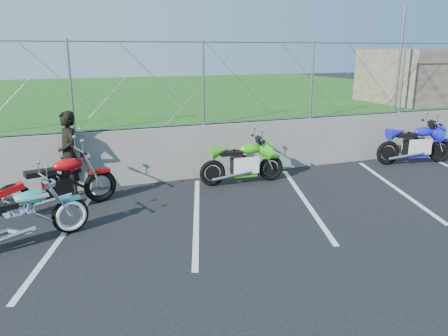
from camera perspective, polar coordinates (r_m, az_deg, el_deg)
name	(u,v)px	position (r m, az deg, el deg)	size (l,w,h in m)	color
ground	(214,235)	(7.59, -1.32, -8.72)	(90.00, 90.00, 0.00)	black
retaining_wall	(165,154)	(10.59, -7.74, 1.80)	(30.00, 0.22, 1.30)	slate
grass_field	(112,106)	(20.32, -14.40, 7.87)	(30.00, 20.00, 1.30)	#1C4F15
stone_building	(439,75)	(17.61, 26.29, 10.82)	(5.00, 3.00, 1.80)	brown
chain_link_fence	(162,85)	(10.33, -8.07, 10.74)	(28.00, 0.03, 2.00)	gray
sign_pole	(400,59)	(14.13, 21.98, 13.01)	(0.08, 0.08, 3.00)	gray
parking_lines	(253,207)	(8.87, 3.83, -5.11)	(18.29, 4.31, 0.01)	silver
cruiser_turquoise	(23,219)	(7.80, -24.78, -6.04)	(2.14, 0.83, 1.10)	black
naked_orange	(60,185)	(9.16, -20.62, -2.13)	(2.31, 0.86, 1.17)	black
sportbike_green	(243,164)	(10.31, 2.56, 0.51)	(2.09, 0.74, 1.08)	black
sportbike_blue	(416,146)	(13.22, 23.78, 2.67)	(2.23, 0.79, 1.17)	black
person_standing	(69,154)	(9.97, -19.63, 1.78)	(0.67, 0.44, 1.83)	black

